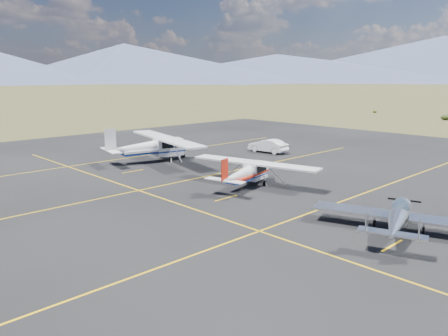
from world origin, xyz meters
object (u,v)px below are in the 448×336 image
aircraft_plain (153,146)px  aircraft_low_wing (399,216)px  sedan (268,146)px  aircraft_cessna (248,171)px

aircraft_plain → aircraft_low_wing: bearing=-82.3°
aircraft_low_wing → sedan: 23.66m
aircraft_cessna → sedan: size_ratio=2.37×
aircraft_plain → sedan: 11.90m
aircraft_cessna → sedan: (11.67, 8.14, -0.41)m
aircraft_low_wing → sedan: size_ratio=2.10×
aircraft_cessna → aircraft_plain: size_ratio=0.77×
aircraft_low_wing → aircraft_plain: 23.85m
aircraft_plain → sedan: aircraft_plain is taller
aircraft_cessna → aircraft_plain: aircraft_plain is taller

